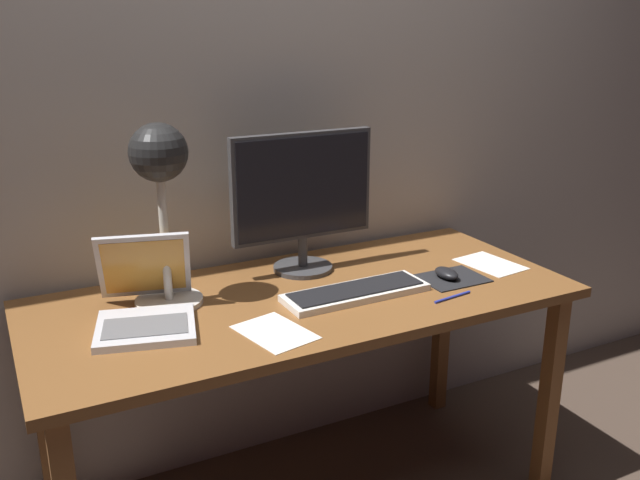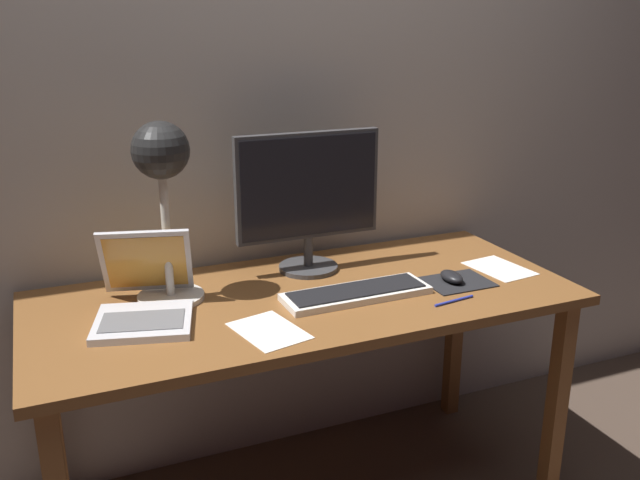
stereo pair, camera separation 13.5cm
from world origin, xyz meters
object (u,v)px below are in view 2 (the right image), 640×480
(desk_lamp, at_px, (162,172))
(mouse, at_px, (452,277))
(laptop, at_px, (145,292))
(keyboard_main, at_px, (356,293))
(monitor, at_px, (308,195))
(pen, at_px, (454,301))

(desk_lamp, relative_size, mouse, 5.40)
(laptop, xyz_separation_m, mouse, (0.91, -0.13, -0.04))
(keyboard_main, xyz_separation_m, desk_lamp, (-0.50, 0.19, 0.37))
(monitor, height_order, pen, monitor)
(mouse, bearing_deg, monitor, 142.61)
(mouse, distance_m, pen, 0.15)
(monitor, bearing_deg, desk_lamp, -171.05)
(mouse, relative_size, pen, 0.69)
(keyboard_main, bearing_deg, mouse, -2.14)
(desk_lamp, relative_size, pen, 3.70)
(desk_lamp, bearing_deg, pen, -24.36)
(monitor, relative_size, keyboard_main, 1.07)
(keyboard_main, distance_m, pen, 0.28)
(keyboard_main, height_order, mouse, mouse)
(laptop, relative_size, mouse, 4.04)
(pen, bearing_deg, laptop, 162.46)
(desk_lamp, bearing_deg, mouse, -14.01)
(laptop, bearing_deg, keyboard_main, -11.35)
(laptop, bearing_deg, pen, -17.54)
(keyboard_main, xyz_separation_m, mouse, (0.32, -0.01, 0.01))
(laptop, distance_m, mouse, 0.92)
(keyboard_main, xyz_separation_m, laptop, (-0.59, 0.12, 0.05))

